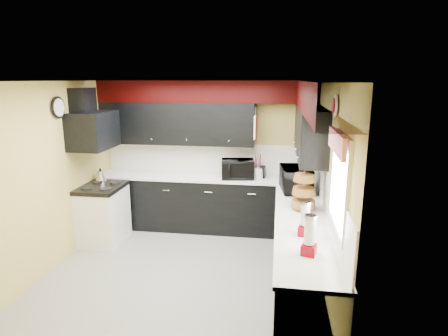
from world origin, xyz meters
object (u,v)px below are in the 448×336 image
(microwave, at_px, (296,179))
(kettle, at_px, (101,176))
(knife_block, at_px, (262,172))
(utensil_crock, at_px, (258,173))
(toaster_oven, at_px, (238,169))

(microwave, relative_size, kettle, 3.53)
(microwave, distance_m, knife_block, 0.84)
(utensil_crock, xyz_separation_m, knife_block, (0.07, 0.05, 0.01))
(toaster_oven, xyz_separation_m, knife_block, (0.40, 0.07, -0.06))
(utensil_crock, height_order, kettle, utensil_crock)
(microwave, xyz_separation_m, utensil_crock, (-0.59, 0.61, -0.09))
(toaster_oven, distance_m, knife_block, 0.41)
(utensil_crock, relative_size, kettle, 0.98)
(microwave, height_order, utensil_crock, microwave)
(knife_block, xyz_separation_m, kettle, (-2.58, -0.48, -0.04))
(knife_block, relative_size, kettle, 1.09)
(toaster_oven, xyz_separation_m, microwave, (0.92, -0.59, 0.02))
(toaster_oven, bearing_deg, utensil_crock, -4.24)
(microwave, relative_size, knife_block, 3.23)
(knife_block, bearing_deg, kettle, -160.23)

